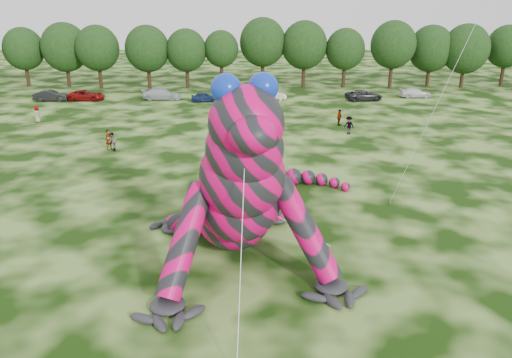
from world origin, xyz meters
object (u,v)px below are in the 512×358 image
Objects in this scene: tree_15 at (465,56)px; car_1 at (51,96)px; tree_7 at (148,57)px; tree_9 at (221,59)px; inflatable_gecko at (229,154)px; spectator_3 at (339,118)px; car_3 at (162,94)px; car_5 at (272,95)px; tree_5 at (66,55)px; car_4 at (205,97)px; tree_4 at (25,57)px; car_2 at (86,95)px; spectator_1 at (112,142)px; tree_14 at (430,56)px; tree_10 at (263,52)px; tree_11 at (304,54)px; tree_6 at (98,57)px; tree_16 at (505,56)px; spectator_2 at (349,125)px; tree_12 at (345,58)px; car_7 at (415,93)px; spectator_0 at (109,140)px; car_6 at (364,95)px; tree_8 at (187,59)px; tree_13 at (392,55)px; spectator_4 at (37,114)px.

tree_15 is 61.04m from car_1.
tree_15 is at bearing 1.14° from tree_7.
tree_9 reaches higher than car_1.
inflatable_gecko is 11.56× the size of spectator_3.
car_3 is 1.36× the size of car_5.
tree_9 is (24.19, -1.09, -0.56)m from tree_5.
tree_4 is at bearing 58.86° from car_4.
car_2 is 0.96× the size of car_3.
tree_4 reaches higher than spectator_1.
tree_5 reaches higher than tree_14.
tree_10 reaches higher than tree_9.
tree_11 reaches higher than tree_14.
tree_6 is at bearing 101.48° from inflatable_gecko.
spectator_2 is at bearing -134.17° from tree_16.
tree_9 is 32.43m from tree_14.
tree_6 is 5.13× the size of spectator_2.
car_3 is at bearing -39.75° from tree_6.
tree_11 is at bearing 3.33° from tree_7.
spectator_3 reaches higher than car_3.
tree_15 reaches higher than spectator_1.
tree_15 reaches higher than tree_12.
tree_6 reaches higher than car_3.
tree_9 is 6.52m from tree_10.
car_5 is at bearing 72.84° from inflatable_gecko.
tree_11 is at bearing 125.66° from spectator_1.
spectator_1 reaches higher than car_2.
car_7 is 2.34× the size of spectator_0.
car_7 is at bearing -9.23° from tree_4.
car_6 is 36.74m from spectator_0.
tree_15 reaches higher than spectator_3.
tree_9 reaches higher than car_7.
car_7 is at bearing -84.84° from car_6.
tree_16 reaches higher than tree_8.
tree_16 is at bearing 6.99° from tree_13.
car_5 is (-5.16, -10.70, -4.40)m from tree_11.
tree_7 is 1.01× the size of tree_14.
car_5 is at bearing -138.02° from tree_12.
tree_15 is at bearing -69.61° from car_5.
tree_15 is (11.34, 0.64, -0.25)m from tree_13.
tree_13 is 27.46m from spectator_3.
tree_7 reaches higher than car_7.
tree_6 is 1.01× the size of tree_14.
tree_15 reaches higher than car_1.
car_7 is 2.56× the size of spectator_1.
tree_6 is 0.94× the size of tree_11.
tree_14 is 1.00× the size of tree_16.
spectator_4 is at bearing -136.10° from tree_10.
tree_5 is 68.58m from tree_16.
car_5 is (18.70, -9.31, -4.11)m from tree_7.
inflatable_gecko reaches higher than tree_7.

